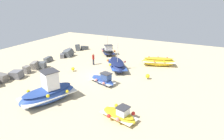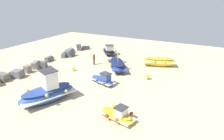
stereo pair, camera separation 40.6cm
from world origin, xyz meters
name	(u,v)px [view 1 (the left image)]	position (x,y,z in m)	size (l,w,h in m)	color
ground_plane	(101,76)	(0.00, 0.00, 0.00)	(45.28, 45.28, 0.00)	#C6B289
fishing_boat_0	(48,93)	(-7.55, 1.36, 0.92)	(5.68, 3.87, 3.06)	#2D4C9E
fishing_boat_1	(119,115)	(-7.17, -5.75, 0.41)	(2.09, 3.37, 1.27)	gold
fishing_boat_2	(117,65)	(2.94, -0.76, 0.67)	(5.07, 4.39, 3.81)	navy
fishing_boat_3	(108,51)	(8.84, 3.68, 0.56)	(4.06, 3.70, 3.20)	black
fishing_boat_4	(158,61)	(6.98, -5.34, 0.62)	(3.14, 4.94, 1.25)	gold
fishing_boat_5	(103,80)	(-1.83, -1.27, 0.47)	(2.09, 3.54, 1.42)	#2D4C9E
person_walking	(93,58)	(3.14, 3.04, 0.97)	(0.32, 0.32, 1.68)	#2D2D38
breakwater_rocks	(41,63)	(-0.71, 9.26, 0.45)	(20.00, 2.94, 1.52)	slate
mooring_buoy_0	(148,76)	(1.62, -5.41, 0.41)	(0.50, 0.50, 0.66)	#3F3F42
mooring_buoy_1	(73,69)	(-0.27, 4.10, 0.35)	(0.44, 0.44, 0.58)	#3F3F42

